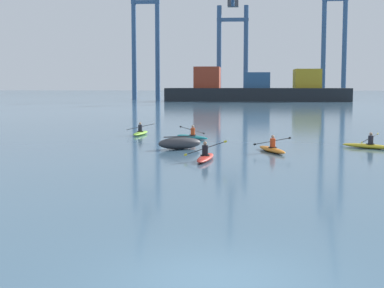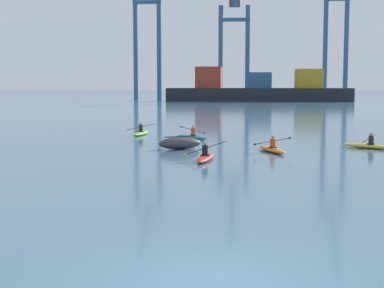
# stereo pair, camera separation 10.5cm
# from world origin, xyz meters

# --- Properties ---
(ground_plane) EXTENTS (800.00, 800.00, 0.00)m
(ground_plane) POSITION_xyz_m (0.00, 0.00, 0.00)
(ground_plane) COLOR #476B84
(container_barge) EXTENTS (42.52, 11.94, 8.02)m
(container_barge) POSITION_xyz_m (2.62, 125.16, 2.62)
(container_barge) COLOR #1E2328
(container_barge) RESTS_ON ground
(gantry_crane_west) EXTENTS (7.29, 17.75, 37.39)m
(gantry_crane_west) POSITION_xyz_m (-25.38, 133.83, 19.11)
(gantry_crane_west) COLOR #335684
(gantry_crane_west) RESTS_ON ground
(gantry_crane_west_mid) EXTENTS (8.11, 18.35, 34.40)m
(gantry_crane_west_mid) POSITION_xyz_m (-3.34, 136.64, 16.73)
(gantry_crane_west_mid) COLOR #335684
(gantry_crane_west_mid) RESTS_ON ground
(gantry_crane_east_mid) EXTENTS (6.37, 18.41, 43.61)m
(gantry_crane_east_mid) POSITION_xyz_m (22.26, 136.58, 20.12)
(gantry_crane_east_mid) COLOR #335684
(gantry_crane_east_mid) RESTS_ON ground
(capsized_dinghy) EXTENTS (2.81, 2.18, 0.76)m
(capsized_dinghy) POSITION_xyz_m (-3.34, 22.06, 0.35)
(capsized_dinghy) COLOR #38383D
(capsized_dinghy) RESTS_ON ground
(kayak_orange) EXTENTS (2.14, 3.40, 0.95)m
(kayak_orange) POSITION_xyz_m (1.93, 21.15, 0.17)
(kayak_orange) COLOR orange
(kayak_orange) RESTS_ON ground
(kayak_red) EXTENTS (2.18, 3.44, 1.04)m
(kayak_red) POSITION_xyz_m (-1.50, 17.25, 0.17)
(kayak_red) COLOR red
(kayak_red) RESTS_ON ground
(kayak_teal) EXTENTS (2.77, 2.88, 0.97)m
(kayak_teal) POSITION_xyz_m (-3.25, 28.52, 0.17)
(kayak_teal) COLOR teal
(kayak_teal) RESTS_ON ground
(kayak_yellow) EXTENTS (3.07, 2.53, 0.95)m
(kayak_yellow) POSITION_xyz_m (7.70, 23.52, 0.17)
(kayak_yellow) COLOR yellow
(kayak_yellow) RESTS_ON ground
(kayak_lime) EXTENTS (2.24, 3.44, 0.95)m
(kayak_lime) POSITION_xyz_m (-7.38, 31.19, 0.17)
(kayak_lime) COLOR #7ABC2D
(kayak_lime) RESTS_ON ground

